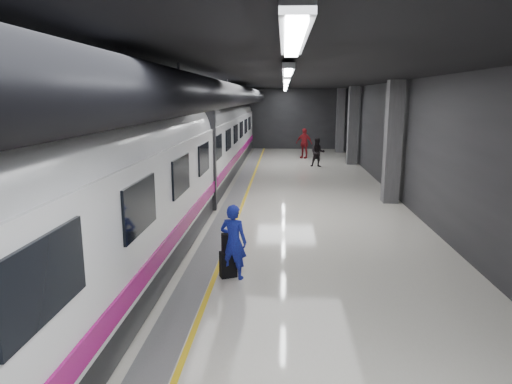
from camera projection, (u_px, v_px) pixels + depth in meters
name	position (u px, v px, depth m)	size (l,w,h in m)	color
ground	(267.00, 213.00, 15.54)	(40.00, 40.00, 0.00)	silver
platform_hall	(260.00, 107.00, 15.77)	(10.02, 40.02, 4.51)	black
train	(171.00, 152.00, 15.31)	(3.05, 38.00, 4.05)	black
traveler_main	(233.00, 242.00, 9.84)	(0.60, 0.40, 1.66)	#1833BA
suitcase_main	(228.00, 264.00, 10.01)	(0.36, 0.22, 0.58)	black
shoulder_bag	(229.00, 242.00, 9.93)	(0.31, 0.17, 0.41)	black
traveler_far_a	(318.00, 152.00, 25.76)	(0.80, 0.62, 1.64)	black
traveler_far_b	(304.00, 143.00, 29.41)	(1.13, 0.47, 1.93)	maroon
suitcase_far	(317.00, 155.00, 29.15)	(0.32, 0.21, 0.47)	black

